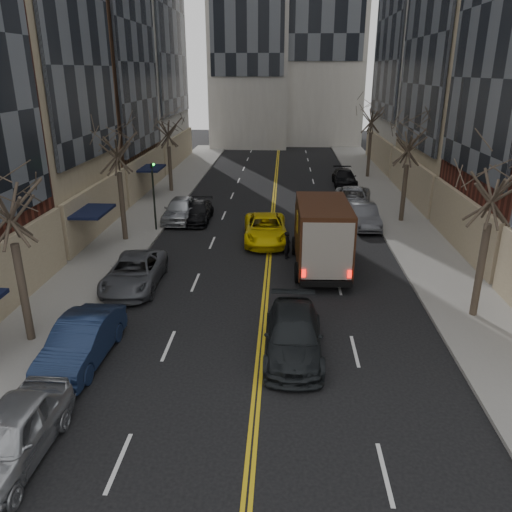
{
  "coord_description": "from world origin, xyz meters",
  "views": [
    {
      "loc": [
        0.73,
        -8.27,
        9.8
      ],
      "look_at": [
        -0.4,
        11.99,
        2.2
      ],
      "focal_mm": 35.0,
      "sensor_mm": 36.0,
      "label": 1
    }
  ],
  "objects": [
    {
      "name": "sidewalk_left",
      "position": [
        -9.0,
        27.0,
        0.07
      ],
      "size": [
        4.0,
        66.0,
        0.15
      ],
      "primitive_type": "cube",
      "color": "slate",
      "rests_on": "ground"
    },
    {
      "name": "sidewalk_right",
      "position": [
        9.0,
        27.0,
        0.07
      ],
      "size": [
        4.0,
        66.0,
        0.15
      ],
      "primitive_type": "cube",
      "color": "slate",
      "rests_on": "ground"
    },
    {
      "name": "tree_lf_near",
      "position": [
        -8.8,
        8.0,
        6.24
      ],
      "size": [
        3.2,
        3.2,
        8.41
      ],
      "color": "#382D23",
      "rests_on": "sidewalk_left"
    },
    {
      "name": "tree_lf_mid",
      "position": [
        -8.8,
        20.0,
        6.6
      ],
      "size": [
        3.2,
        3.2,
        8.91
      ],
      "color": "#382D23",
      "rests_on": "sidewalk_left"
    },
    {
      "name": "tree_lf_far",
      "position": [
        -8.8,
        33.0,
        6.02
      ],
      "size": [
        3.2,
        3.2,
        8.12
      ],
      "color": "#382D23",
      "rests_on": "sidewalk_left"
    },
    {
      "name": "tree_rt_near",
      "position": [
        8.8,
        11.0,
        6.45
      ],
      "size": [
        3.2,
        3.2,
        8.71
      ],
      "color": "#382D23",
      "rests_on": "sidewalk_right"
    },
    {
      "name": "tree_rt_mid",
      "position": [
        8.8,
        25.0,
        6.17
      ],
      "size": [
        3.2,
        3.2,
        8.32
      ],
      "color": "#382D23",
      "rests_on": "sidewalk_right"
    },
    {
      "name": "tree_rt_far",
      "position": [
        8.8,
        40.0,
        6.74
      ],
      "size": [
        3.2,
        3.2,
        9.11
      ],
      "color": "#382D23",
      "rests_on": "sidewalk_right"
    },
    {
      "name": "traffic_signal",
      "position": [
        -7.39,
        22.0,
        2.82
      ],
      "size": [
        0.29,
        0.26,
        4.7
      ],
      "color": "black",
      "rests_on": "sidewalk_left"
    },
    {
      "name": "ups_truck",
      "position": [
        2.72,
        16.16,
        1.85
      ],
      "size": [
        2.86,
        6.75,
        3.67
      ],
      "rotation": [
        0.0,
        0.0,
        0.02
      ],
      "color": "black",
      "rests_on": "ground"
    },
    {
      "name": "observer_sedan",
      "position": [
        1.2,
        7.74,
        0.75
      ],
      "size": [
        2.12,
        5.15,
        1.49
      ],
      "rotation": [
        0.0,
        0.0,
        -0.01
      ],
      "color": "black",
      "rests_on": "ground"
    },
    {
      "name": "taxi",
      "position": [
        -0.3,
        20.54,
        0.77
      ],
      "size": [
        2.92,
        5.69,
        1.54
      ],
      "primitive_type": "imported",
      "rotation": [
        0.0,
        0.0,
        0.07
      ],
      "color": "yellow",
      "rests_on": "ground"
    },
    {
      "name": "pedestrian",
      "position": [
        1.02,
        17.62,
        0.77
      ],
      "size": [
        0.49,
        0.63,
        1.53
      ],
      "primitive_type": "imported",
      "rotation": [
        0.0,
        0.0,
        1.34
      ],
      "color": "black",
      "rests_on": "ground"
    },
    {
      "name": "parked_lf_a",
      "position": [
        -6.3,
        1.93,
        0.79
      ],
      "size": [
        1.94,
        4.65,
        1.57
      ],
      "primitive_type": "imported",
      "rotation": [
        0.0,
        0.0,
        -0.02
      ],
      "color": "#A7AAAF",
      "rests_on": "ground"
    },
    {
      "name": "parked_lf_b",
      "position": [
        -6.3,
        6.82,
        0.79
      ],
      "size": [
        1.84,
        4.84,
        1.58
      ],
      "primitive_type": "imported",
      "rotation": [
        0.0,
        0.0,
        -0.04
      ],
      "color": "#121D38",
      "rests_on": "ground"
    },
    {
      "name": "parked_lf_c",
      "position": [
        -6.3,
        13.37,
        0.72
      ],
      "size": [
        2.53,
        5.26,
        1.45
      ],
      "primitive_type": "imported",
      "rotation": [
        0.0,
        0.0,
        0.02
      ],
      "color": "#4E5056",
      "rests_on": "ground"
    },
    {
      "name": "parked_lf_d",
      "position": [
        -5.1,
        24.47,
        0.64
      ],
      "size": [
        1.8,
        4.41,
        1.28
      ],
      "primitive_type": "imported",
      "rotation": [
        0.0,
        0.0,
        -0.0
      ],
      "color": "black",
      "rests_on": "ground"
    },
    {
      "name": "parked_lf_e",
      "position": [
        -6.3,
        24.54,
        0.82
      ],
      "size": [
        2.09,
        4.85,
        1.63
      ],
      "primitive_type": "imported",
      "rotation": [
        0.0,
        0.0,
        -0.03
      ],
      "color": "#B4B8BD",
      "rests_on": "ground"
    },
    {
      "name": "parked_rt_a",
      "position": [
        6.09,
        23.77,
        0.74
      ],
      "size": [
        1.77,
        4.56,
        1.48
      ],
      "primitive_type": "imported",
      "rotation": [
        0.0,
        0.0,
        0.04
      ],
      "color": "#4B4D53",
      "rests_on": "ground"
    },
    {
      "name": "parked_rt_b",
      "position": [
        5.84,
        28.03,
        0.81
      ],
      "size": [
        3.43,
        6.11,
        1.61
      ],
      "primitive_type": "imported",
      "rotation": [
        0.0,
        0.0,
        -0.13
      ],
      "color": "#B0B2B8",
      "rests_on": "ground"
    },
    {
      "name": "parked_rt_c",
      "position": [
        6.18,
        36.45,
        0.7
      ],
      "size": [
        1.98,
        4.86,
        1.41
      ],
      "primitive_type": "imported",
      "rotation": [
        0.0,
        0.0,
        -0.0
      ],
      "color": "black",
      "rests_on": "ground"
    }
  ]
}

